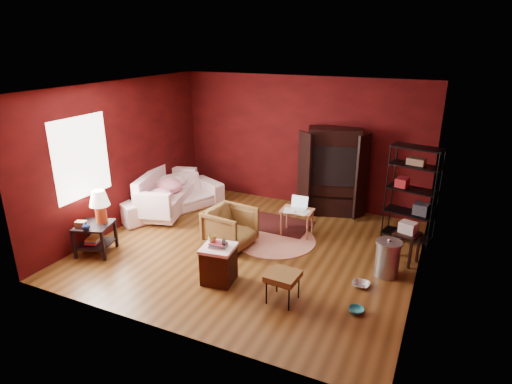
% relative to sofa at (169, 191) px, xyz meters
% --- Properties ---
extents(room, '(5.54, 5.04, 2.84)m').
position_rel_sofa_xyz_m(room, '(2.33, -0.88, 0.95)').
color(room, brown).
rests_on(room, ground).
extents(sofa, '(1.58, 2.37, 0.90)m').
position_rel_sofa_xyz_m(sofa, '(0.00, 0.00, 0.00)').
color(sofa, white).
rests_on(sofa, ground).
extents(armchair, '(0.79, 0.83, 0.78)m').
position_rel_sofa_xyz_m(armchair, '(1.99, -0.93, -0.06)').
color(armchair, black).
rests_on(armchair, ground).
extents(pet_bowl_steel, '(0.26, 0.07, 0.26)m').
position_rel_sofa_xyz_m(pet_bowl_steel, '(4.40, -1.29, -0.32)').
color(pet_bowl_steel, '#BABDC2').
rests_on(pet_bowl_steel, ground).
extents(pet_bowl_turquoise, '(0.21, 0.07, 0.21)m').
position_rel_sofa_xyz_m(pet_bowl_turquoise, '(4.48, -1.97, -0.34)').
color(pet_bowl_turquoise, teal).
rests_on(pet_bowl_turquoise, ground).
extents(vase, '(0.18, 0.18, 0.13)m').
position_rel_sofa_xyz_m(vase, '(0.05, -2.35, 0.15)').
color(vase, '#0D1945').
rests_on(vase, side_table).
extents(mug, '(0.15, 0.13, 0.12)m').
position_rel_sofa_xyz_m(mug, '(2.29, -2.06, 0.27)').
color(mug, '#D4BF67').
rests_on(mug, hamper).
extents(side_table, '(0.71, 0.71, 1.12)m').
position_rel_sofa_xyz_m(side_table, '(0.04, -2.07, 0.22)').
color(side_table, black).
rests_on(side_table, ground).
extents(sofa_cushions, '(1.26, 2.06, 0.81)m').
position_rel_sofa_xyz_m(sofa_cushions, '(-0.05, -0.06, -0.05)').
color(sofa_cushions, white).
rests_on(sofa_cushions, sofa).
extents(hamper, '(0.54, 0.54, 0.68)m').
position_rel_sofa_xyz_m(hamper, '(2.39, -2.05, -0.14)').
color(hamper, '#3B180D').
rests_on(hamper, ground).
extents(footstool, '(0.45, 0.45, 0.44)m').
position_rel_sofa_xyz_m(footstool, '(3.47, -2.13, -0.07)').
color(footstool, black).
rests_on(footstool, ground).
extents(rug_round, '(1.74, 1.74, 0.01)m').
position_rel_sofa_xyz_m(rug_round, '(2.63, -0.39, -0.44)').
color(rug_round, beige).
rests_on(rug_round, ground).
extents(rug_oriental, '(1.34, 0.91, 0.01)m').
position_rel_sofa_xyz_m(rug_oriental, '(2.39, 0.26, -0.43)').
color(rug_oriental, '#4B1414').
rests_on(rug_oriental, ground).
extents(laptop_desk, '(0.60, 0.48, 0.73)m').
position_rel_sofa_xyz_m(laptop_desk, '(2.90, 0.03, 0.00)').
color(laptop_desk, tan).
rests_on(laptop_desk, ground).
extents(tv_armoire, '(1.38, 0.99, 1.82)m').
position_rel_sofa_xyz_m(tv_armoire, '(3.19, 1.34, 0.50)').
color(tv_armoire, black).
rests_on(tv_armoire, ground).
extents(wire_shelving, '(0.92, 0.54, 1.77)m').
position_rel_sofa_xyz_m(wire_shelving, '(4.84, 0.66, 0.52)').
color(wire_shelving, black).
rests_on(wire_shelving, ground).
extents(small_stand, '(0.45, 0.45, 0.72)m').
position_rel_sofa_xyz_m(small_stand, '(4.89, -0.23, 0.09)').
color(small_stand, black).
rests_on(small_stand, ground).
extents(trash_can, '(0.51, 0.51, 0.63)m').
position_rel_sofa_xyz_m(trash_can, '(4.68, -0.79, -0.15)').
color(trash_can, '#9DA1A4').
rests_on(trash_can, ground).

